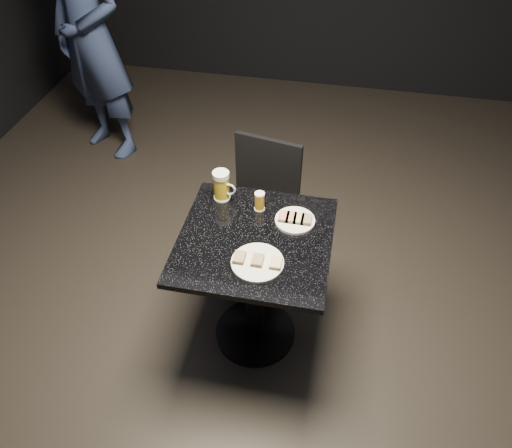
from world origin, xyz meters
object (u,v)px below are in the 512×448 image
object	(u,v)px
plate_large	(257,263)
patron	(91,37)
beer_mug	(222,186)
chair	(260,203)
plate_small	(295,220)
table	(255,273)
beer_tumbler	(260,201)

from	to	relation	value
plate_large	patron	xyz separation A→B (m)	(-1.55, 1.74, 0.16)
beer_mug	chair	distance (m)	0.46
chair	plate_large	bearing A→B (deg)	-80.07
plate_small	table	world-z (taller)	plate_small
plate_small	beer_tumbler	distance (m)	0.20
plate_large	patron	size ratio (longest dim) A/B	0.13
plate_large	chair	size ratio (longest dim) A/B	0.27
plate_small	beer_mug	world-z (taller)	beer_mug
beer_tumbler	plate_large	bearing A→B (deg)	-80.29
plate_large	beer_tumbler	bearing A→B (deg)	99.71
patron	beer_mug	distance (m)	1.86
beer_mug	beer_tumbler	bearing A→B (deg)	-12.39
plate_large	table	xyz separation A→B (m)	(-0.04, 0.15, -0.25)
plate_small	chair	world-z (taller)	chair
table	beer_tumbler	xyz separation A→B (m)	(-0.02, 0.20, 0.29)
beer_mug	patron	bearing A→B (deg)	133.96
plate_large	beer_mug	xyz separation A→B (m)	(-0.26, 0.40, 0.07)
plate_large	beer_tumbler	world-z (taller)	beer_tumbler
table	beer_mug	xyz separation A→B (m)	(-0.22, 0.25, 0.32)
patron	table	bearing A→B (deg)	-22.47
table	chair	size ratio (longest dim) A/B	0.87
table	patron	bearing A→B (deg)	133.56
plate_small	table	size ratio (longest dim) A/B	0.25
plate_small	table	xyz separation A→B (m)	(-0.16, -0.15, -0.25)
patron	table	size ratio (longest dim) A/B	2.44
beer_tumbler	table	bearing A→B (deg)	-84.49
plate_large	chair	bearing A→B (deg)	99.93
beer_tumbler	patron	bearing A→B (deg)	137.11
table	beer_tumbler	bearing A→B (deg)	95.51
patron	beer_mug	size ratio (longest dim) A/B	11.58
patron	beer_tumbler	distance (m)	2.04
plate_large	beer_mug	size ratio (longest dim) A/B	1.46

